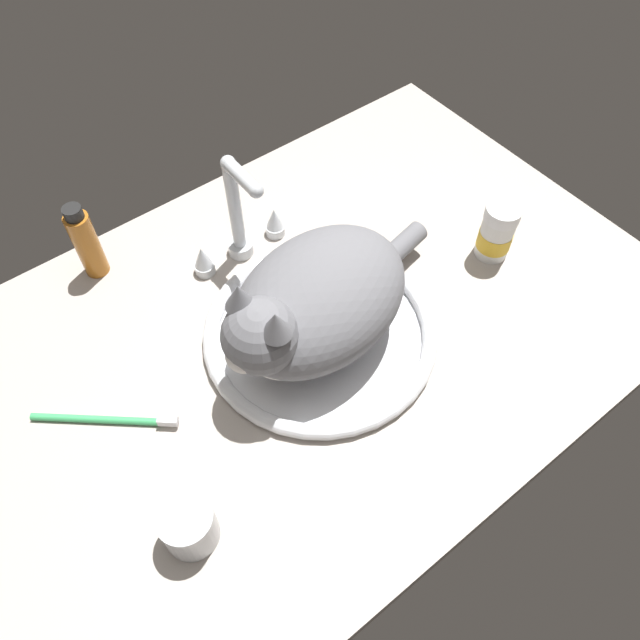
{
  "coord_description": "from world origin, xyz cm",
  "views": [
    {
      "loc": [
        -25.8,
        -42.18,
        77.82
      ],
      "look_at": [
        5.04,
        -2.21,
        7.0
      ],
      "focal_mm": 35.12,
      "sensor_mm": 36.0,
      "label": 1
    }
  ],
  "objects_px": {
    "toothbrush": "(108,419)",
    "amber_bottle": "(86,242)",
    "metal_jar": "(189,526)",
    "pill_bottle": "(497,233)",
    "sink_basin": "(320,332)",
    "cat": "(311,305)",
    "faucet": "(239,221)"
  },
  "relations": [
    {
      "from": "faucet",
      "to": "metal_jar",
      "type": "xyz_separation_m",
      "value": [
        -0.29,
        -0.33,
        -0.04
      ]
    },
    {
      "from": "cat",
      "to": "sink_basin",
      "type": "bearing_deg",
      "value": 10.75
    },
    {
      "from": "pill_bottle",
      "to": "faucet",
      "type": "bearing_deg",
      "value": 142.9
    },
    {
      "from": "metal_jar",
      "to": "toothbrush",
      "type": "distance_m",
      "value": 0.2
    },
    {
      "from": "cat",
      "to": "pill_bottle",
      "type": "relative_size",
      "value": 4.03
    },
    {
      "from": "metal_jar",
      "to": "amber_bottle",
      "type": "relative_size",
      "value": 0.5
    },
    {
      "from": "pill_bottle",
      "to": "metal_jar",
      "type": "height_order",
      "value": "pill_bottle"
    },
    {
      "from": "amber_bottle",
      "to": "faucet",
      "type": "bearing_deg",
      "value": -29.58
    },
    {
      "from": "sink_basin",
      "to": "toothbrush",
      "type": "xyz_separation_m",
      "value": [
        -0.3,
        0.06,
        -0.0
      ]
    },
    {
      "from": "faucet",
      "to": "amber_bottle",
      "type": "height_order",
      "value": "faucet"
    },
    {
      "from": "pill_bottle",
      "to": "toothbrush",
      "type": "bearing_deg",
      "value": 170.74
    },
    {
      "from": "faucet",
      "to": "pill_bottle",
      "type": "relative_size",
      "value": 1.96
    },
    {
      "from": "sink_basin",
      "to": "cat",
      "type": "xyz_separation_m",
      "value": [
        -0.02,
        -0.0,
        0.08
      ]
    },
    {
      "from": "sink_basin",
      "to": "cat",
      "type": "distance_m",
      "value": 0.08
    },
    {
      "from": "faucet",
      "to": "cat",
      "type": "relative_size",
      "value": 0.49
    },
    {
      "from": "sink_basin",
      "to": "amber_bottle",
      "type": "height_order",
      "value": "amber_bottle"
    },
    {
      "from": "toothbrush",
      "to": "faucet",
      "type": "bearing_deg",
      "value": 24.22
    },
    {
      "from": "pill_bottle",
      "to": "metal_jar",
      "type": "relative_size",
      "value": 1.48
    },
    {
      "from": "faucet",
      "to": "toothbrush",
      "type": "distance_m",
      "value": 0.34
    },
    {
      "from": "cat",
      "to": "toothbrush",
      "type": "xyz_separation_m",
      "value": [
        -0.29,
        0.07,
        -0.09
      ]
    },
    {
      "from": "amber_bottle",
      "to": "toothbrush",
      "type": "xyz_separation_m",
      "value": [
        -0.11,
        -0.25,
        -0.06
      ]
    },
    {
      "from": "toothbrush",
      "to": "amber_bottle",
      "type": "bearing_deg",
      "value": 67.0
    },
    {
      "from": "faucet",
      "to": "amber_bottle",
      "type": "xyz_separation_m",
      "value": [
        -0.2,
        0.11,
        -0.01
      ]
    },
    {
      "from": "amber_bottle",
      "to": "toothbrush",
      "type": "height_order",
      "value": "amber_bottle"
    },
    {
      "from": "cat",
      "to": "faucet",
      "type": "bearing_deg",
      "value": 85.16
    },
    {
      "from": "sink_basin",
      "to": "metal_jar",
      "type": "height_order",
      "value": "metal_jar"
    },
    {
      "from": "pill_bottle",
      "to": "toothbrush",
      "type": "distance_m",
      "value": 0.63
    },
    {
      "from": "pill_bottle",
      "to": "toothbrush",
      "type": "xyz_separation_m",
      "value": [
        -0.62,
        0.1,
        -0.04
      ]
    },
    {
      "from": "cat",
      "to": "metal_jar",
      "type": "distance_m",
      "value": 0.31
    },
    {
      "from": "toothbrush",
      "to": "metal_jar",
      "type": "bearing_deg",
      "value": -86.57
    },
    {
      "from": "pill_bottle",
      "to": "amber_bottle",
      "type": "relative_size",
      "value": 0.74
    },
    {
      "from": "faucet",
      "to": "amber_bottle",
      "type": "relative_size",
      "value": 1.45
    }
  ]
}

